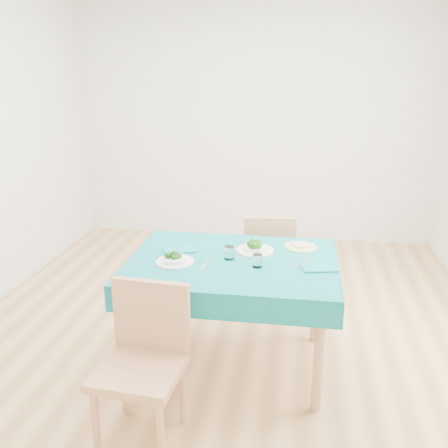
# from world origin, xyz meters

# --- Properties ---
(room_shell) EXTENTS (4.02, 4.52, 2.73)m
(room_shell) POSITION_xyz_m (0.00, 0.00, 1.35)
(room_shell) COLOR #AB7B47
(room_shell) RESTS_ON ground
(table) EXTENTS (1.31, 1.00, 0.76)m
(table) POSITION_xyz_m (0.13, -0.45, 0.38)
(table) COLOR #09696C
(table) RESTS_ON ground
(chair_near) EXTENTS (0.47, 0.51, 1.07)m
(chair_near) POSITION_xyz_m (-0.25, -1.24, 0.54)
(chair_near) COLOR #B37D54
(chair_near) RESTS_ON ground
(chair_far) EXTENTS (0.43, 0.46, 0.98)m
(chair_far) POSITION_xyz_m (0.30, 0.39, 0.49)
(chair_far) COLOR #B37D54
(chair_far) RESTS_ON ground
(bowl_near) EXTENTS (0.24, 0.24, 0.07)m
(bowl_near) POSITION_xyz_m (-0.22, -0.55, 0.79)
(bowl_near) COLOR white
(bowl_near) RESTS_ON table
(bowl_far) EXTENTS (0.25, 0.25, 0.08)m
(bowl_far) POSITION_xyz_m (0.25, -0.27, 0.80)
(bowl_far) COLOR white
(bowl_far) RESTS_ON table
(fork_near) EXTENTS (0.09, 0.17, 0.00)m
(fork_near) POSITION_xyz_m (-0.31, -0.57, 0.76)
(fork_near) COLOR silver
(fork_near) RESTS_ON table
(knife_near) EXTENTS (0.05, 0.22, 0.00)m
(knife_near) POSITION_xyz_m (-0.03, -0.56, 0.76)
(knife_near) COLOR silver
(knife_near) RESTS_ON table
(fork_far) EXTENTS (0.08, 0.17, 0.00)m
(fork_far) POSITION_xyz_m (0.25, -0.35, 0.76)
(fork_far) COLOR silver
(fork_far) RESTS_ON table
(knife_far) EXTENTS (0.10, 0.20, 0.00)m
(knife_far) POSITION_xyz_m (0.56, -0.44, 0.76)
(knife_far) COLOR silver
(knife_far) RESTS_ON table
(napkin_near) EXTENTS (0.26, 0.23, 0.01)m
(napkin_near) POSITION_xyz_m (-0.25, -0.34, 0.76)
(napkin_near) COLOR #0E7677
(napkin_near) RESTS_ON table
(napkin_far) EXTENTS (0.23, 0.18, 0.01)m
(napkin_far) POSITION_xyz_m (0.66, -0.51, 0.76)
(napkin_far) COLOR #0E7677
(napkin_far) RESTS_ON table
(tumbler_center) EXTENTS (0.07, 0.07, 0.08)m
(tumbler_center) POSITION_xyz_m (0.10, -0.44, 0.80)
(tumbler_center) COLOR white
(tumbler_center) RESTS_ON table
(tumbler_side) EXTENTS (0.06, 0.06, 0.08)m
(tumbler_side) POSITION_xyz_m (0.29, -0.54, 0.80)
(tumbler_side) COLOR white
(tumbler_side) RESTS_ON table
(side_plate) EXTENTS (0.22, 0.22, 0.01)m
(side_plate) POSITION_xyz_m (0.55, -0.16, 0.76)
(side_plate) COLOR #BCD768
(side_plate) RESTS_ON table
(bread_slice) EXTENTS (0.13, 0.13, 0.01)m
(bread_slice) POSITION_xyz_m (0.55, -0.16, 0.78)
(bread_slice) COLOR beige
(bread_slice) RESTS_ON side_plate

